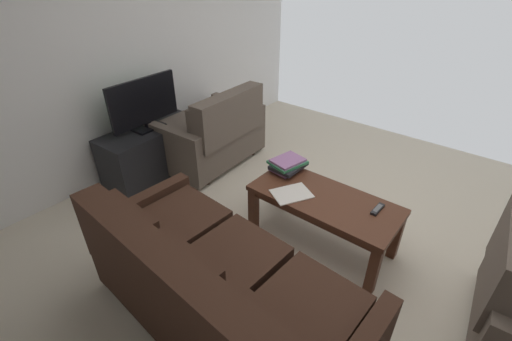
{
  "coord_description": "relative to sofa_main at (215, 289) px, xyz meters",
  "views": [
    {
      "loc": [
        -0.86,
        2.17,
        2.07
      ],
      "look_at": [
        0.62,
        0.34,
        0.61
      ],
      "focal_mm": 24.05,
      "sensor_mm": 36.0,
      "label": 1
    }
  ],
  "objects": [
    {
      "name": "book_stack",
      "position": [
        0.36,
        -1.28,
        0.15
      ],
      "size": [
        0.3,
        0.34,
        0.11
      ],
      "color": "#996699",
      "rests_on": "coffee_table"
    },
    {
      "name": "tv_remote",
      "position": [
        -0.49,
        -1.23,
        0.1
      ],
      "size": [
        0.05,
        0.16,
        0.02
      ],
      "color": "black",
      "rests_on": "coffee_table"
    },
    {
      "name": "coffee_table",
      "position": [
        -0.1,
        -1.13,
        0.02
      ],
      "size": [
        1.17,
        0.54,
        0.47
      ],
      "color": "#4C2819",
      "rests_on": "ground"
    },
    {
      "name": "sofa_main",
      "position": [
        0.0,
        0.0,
        0.0
      ],
      "size": [
        1.85,
        0.94,
        0.89
      ],
      "color": "black",
      "rests_on": "ground"
    },
    {
      "name": "flat_tv",
      "position": [
        1.91,
        -0.95,
        0.44
      ],
      "size": [
        0.22,
        0.8,
        0.53
      ],
      "color": "black",
      "rests_on": "tv_stand"
    },
    {
      "name": "ground_plane",
      "position": [
        -0.2,
        -1.26,
        -0.38
      ],
      "size": [
        4.88,
        4.84,
        0.01
      ],
      "primitive_type": "cube",
      "color": "beige"
    },
    {
      "name": "wall_right",
      "position": [
        2.25,
        -1.26,
        0.94
      ],
      "size": [
        0.12,
        4.84,
        2.64
      ],
      "primitive_type": "cube",
      "color": "silver",
      "rests_on": "ground"
    },
    {
      "name": "tv_stand",
      "position": [
        1.91,
        -0.94,
        -0.1
      ],
      "size": [
        0.52,
        1.12,
        0.55
      ],
      "color": "black",
      "rests_on": "ground"
    },
    {
      "name": "loveseat_near",
      "position": [
        1.56,
        -1.53,
        0.0
      ],
      "size": [
        0.86,
        1.21,
        0.89
      ],
      "color": "black",
      "rests_on": "ground"
    },
    {
      "name": "loose_magazine",
      "position": [
        0.13,
        -1.0,
        0.09
      ],
      "size": [
        0.34,
        0.37,
        0.01
      ],
      "primitive_type": "cube",
      "rotation": [
        0.0,
        0.0,
        5.77
      ],
      "color": "silver",
      "rests_on": "coffee_table"
    }
  ]
}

